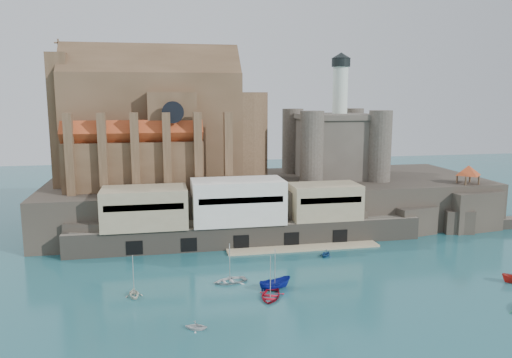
{
  "coord_description": "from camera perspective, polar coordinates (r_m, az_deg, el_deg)",
  "views": [
    {
      "loc": [
        -25.03,
        -71.68,
        29.55
      ],
      "look_at": [
        -4.67,
        32.0,
        11.57
      ],
      "focal_mm": 35.0,
      "sensor_mm": 36.0,
      "label": 1
    }
  ],
  "objects": [
    {
      "name": "quay",
      "position": [
        98.74,
        -2.15,
        -4.11
      ],
      "size": [
        70.0,
        12.0,
        13.05
      ],
      "color": "#665E51",
      "rests_on": "ground"
    },
    {
      "name": "boat_0",
      "position": [
        75.48,
        1.64,
        -13.39
      ],
      "size": [
        4.19,
        2.58,
        5.67
      ],
      "primitive_type": "imported",
      "rotation": [
        0.0,
        0.0,
        5.91
      ],
      "color": "red",
      "rests_on": "ground"
    },
    {
      "name": "promontory",
      "position": [
        116.42,
        1.47,
        -2.55
      ],
      "size": [
        100.0,
        36.0,
        10.0
      ],
      "color": "#29241F",
      "rests_on": "ground"
    },
    {
      "name": "boat_4",
      "position": [
        77.78,
        -13.75,
        -12.96
      ],
      "size": [
        3.19,
        2.24,
        3.4
      ],
      "primitive_type": "imported",
      "rotation": [
        0.0,
        0.0,
        3.3
      ],
      "color": "silver",
      "rests_on": "ground"
    },
    {
      "name": "boat_7",
      "position": [
        94.14,
        7.97,
        -8.73
      ],
      "size": [
        3.1,
        2.98,
        3.1
      ],
      "primitive_type": "imported",
      "rotation": [
        0.0,
        0.0,
        5.58
      ],
      "color": "navy",
      "rests_on": "ground"
    },
    {
      "name": "ground",
      "position": [
        81.47,
        7.74,
        -11.7
      ],
      "size": [
        300.0,
        300.0,
        0.0
      ],
      "primitive_type": "plane",
      "color": "#1A5058",
      "rests_on": "ground"
    },
    {
      "name": "pavilion",
      "position": [
        119.65,
        23.11,
        0.8
      ],
      "size": [
        6.4,
        6.4,
        5.4
      ],
      "color": "brown",
      "rests_on": "rock_outcrop"
    },
    {
      "name": "rock_outcrop",
      "position": [
        121.05,
        22.88,
        -3.29
      ],
      "size": [
        14.5,
        10.5,
        8.7
      ],
      "color": "#29241F",
      "rests_on": "ground"
    },
    {
      "name": "church",
      "position": [
        113.77,
        -10.69,
        5.75
      ],
      "size": [
        47.0,
        25.93,
        30.51
      ],
      "color": "brown",
      "rests_on": "promontory"
    },
    {
      "name": "boat_2",
      "position": [
        78.65,
        2.17,
        -12.42
      ],
      "size": [
        2.44,
        2.4,
        5.27
      ],
      "primitive_type": "imported",
      "rotation": [
        0.0,
        0.0,
        1.8
      ],
      "color": "navy",
      "rests_on": "ground"
    },
    {
      "name": "boat_6",
      "position": [
        81.21,
        -3.01,
        -11.69
      ],
      "size": [
        1.95,
        4.05,
        5.46
      ],
      "primitive_type": "imported",
      "rotation": [
        0.0,
        0.0,
        4.93
      ],
      "color": "silver",
      "rests_on": "ground"
    },
    {
      "name": "boat_1",
      "position": [
        66.73,
        -6.85,
        -16.7
      ],
      "size": [
        2.23,
        2.85,
        2.9
      ],
      "primitive_type": "imported",
      "rotation": [
        0.0,
        0.0,
        1.25
      ],
      "color": "silver",
      "rests_on": "ground"
    },
    {
      "name": "castle_keep",
      "position": [
        120.53,
        8.91,
        4.2
      ],
      "size": [
        21.2,
        21.2,
        29.3
      ],
      "color": "#463F37",
      "rests_on": "promontory"
    }
  ]
}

